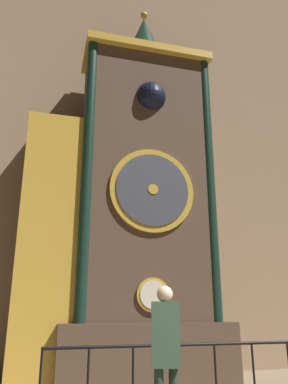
{
  "coord_description": "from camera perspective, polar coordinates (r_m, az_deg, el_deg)",
  "views": [
    {
      "loc": [
        -2.41,
        -3.61,
        1.54
      ],
      "look_at": [
        -0.17,
        4.82,
        4.24
      ],
      "focal_mm": 35.0,
      "sensor_mm": 36.0,
      "label": 1
    }
  ],
  "objects": [
    {
      "name": "cathedral_back_wall",
      "position": [
        11.22,
        -1.11,
        11.19
      ],
      "size": [
        24.0,
        0.32,
        13.77
      ],
      "color": "#997A5B",
      "rests_on": "ground_plane"
    },
    {
      "name": "visitor_near",
      "position": [
        4.87,
        3.31,
        -22.54
      ],
      "size": [
        0.39,
        0.3,
        1.8
      ],
      "rotation": [
        0.0,
        0.0,
        -0.27
      ],
      "color": "#213427",
      "rests_on": "ground_plane"
    },
    {
      "name": "railing_fence",
      "position": [
        6.66,
        7.9,
        -25.57
      ],
      "size": [
        4.83,
        0.05,
        0.99
      ],
      "color": "black",
      "rests_on": "ground_plane"
    },
    {
      "name": "clock_tower",
      "position": [
        8.92,
        -2.35,
        -2.03
      ],
      "size": [
        4.7,
        1.82,
        9.65
      ],
      "color": "brown",
      "rests_on": "ground_plane"
    }
  ]
}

